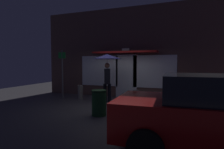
{
  "coord_description": "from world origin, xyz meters",
  "views": [
    {
      "loc": [
        2.55,
        -6.79,
        1.73
      ],
      "look_at": [
        -0.23,
        0.71,
        1.26
      ],
      "focal_mm": 29.24,
      "sensor_mm": 36.0,
      "label": 1
    }
  ],
  "objects_px": {
    "street_sign_post": "(62,71)",
    "sidewalk_bollard_2": "(80,92)",
    "sidewalk_bollard": "(136,95)",
    "person_with_umbrella": "(107,63)",
    "trash_bin": "(99,103)"
  },
  "relations": [
    {
      "from": "sidewalk_bollard",
      "to": "sidewalk_bollard_2",
      "type": "relative_size",
      "value": 0.71
    },
    {
      "from": "person_with_umbrella",
      "to": "sidewalk_bollard_2",
      "type": "height_order",
      "value": "person_with_umbrella"
    },
    {
      "from": "street_sign_post",
      "to": "sidewalk_bollard",
      "type": "height_order",
      "value": "street_sign_post"
    },
    {
      "from": "person_with_umbrella",
      "to": "sidewalk_bollard",
      "type": "height_order",
      "value": "person_with_umbrella"
    },
    {
      "from": "sidewalk_bollard_2",
      "to": "trash_bin",
      "type": "bearing_deg",
      "value": -47.88
    },
    {
      "from": "person_with_umbrella",
      "to": "street_sign_post",
      "type": "relative_size",
      "value": 0.9
    },
    {
      "from": "person_with_umbrella",
      "to": "sidewalk_bollard_2",
      "type": "bearing_deg",
      "value": -123.22
    },
    {
      "from": "street_sign_post",
      "to": "trash_bin",
      "type": "height_order",
      "value": "street_sign_post"
    },
    {
      "from": "sidewalk_bollard_2",
      "to": "street_sign_post",
      "type": "bearing_deg",
      "value": -172.19
    },
    {
      "from": "street_sign_post",
      "to": "sidewalk_bollard",
      "type": "relative_size",
      "value": 4.94
    },
    {
      "from": "person_with_umbrella",
      "to": "sidewalk_bollard",
      "type": "xyz_separation_m",
      "value": [
        1.09,
        0.93,
        -1.52
      ]
    },
    {
      "from": "person_with_umbrella",
      "to": "street_sign_post",
      "type": "bearing_deg",
      "value": -117.06
    },
    {
      "from": "street_sign_post",
      "to": "sidewalk_bollard_2",
      "type": "distance_m",
      "value": 1.39
    },
    {
      "from": "sidewalk_bollard",
      "to": "sidewalk_bollard_2",
      "type": "distance_m",
      "value": 2.68
    },
    {
      "from": "sidewalk_bollard_2",
      "to": "sidewalk_bollard",
      "type": "bearing_deg",
      "value": 15.39
    }
  ]
}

